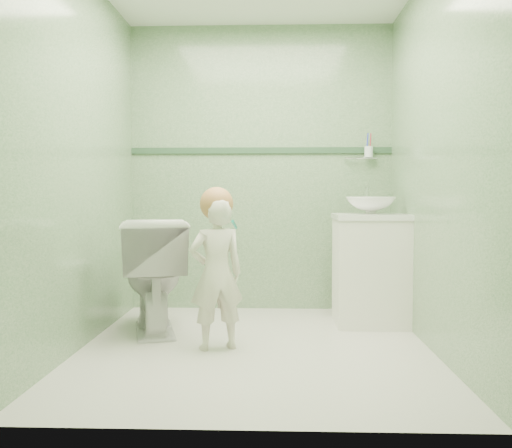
{
  "coord_description": "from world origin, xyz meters",
  "views": [
    {
      "loc": [
        0.13,
        -3.48,
        0.96
      ],
      "look_at": [
        0.0,
        0.15,
        0.78
      ],
      "focal_mm": 38.98,
      "sensor_mm": 36.0,
      "label": 1
    }
  ],
  "objects": [
    {
      "name": "ground",
      "position": [
        0.0,
        0.0,
        0.0
      ],
      "size": [
        2.5,
        2.5,
        0.0
      ],
      "primitive_type": "plane",
      "color": "beige",
      "rests_on": "ground"
    },
    {
      "name": "room_shell",
      "position": [
        0.0,
        0.0,
        1.2
      ],
      "size": [
        2.5,
        2.54,
        2.4
      ],
      "color": "#6A9167",
      "rests_on": "ground"
    },
    {
      "name": "trim_stripe",
      "position": [
        0.0,
        1.24,
        1.35
      ],
      "size": [
        2.2,
        0.02,
        0.05
      ],
      "primitive_type": "cube",
      "color": "#2D4D34",
      "rests_on": "room_shell"
    },
    {
      "name": "vanity",
      "position": [
        0.84,
        0.7,
        0.4
      ],
      "size": [
        0.52,
        0.5,
        0.8
      ],
      "primitive_type": "cube",
      "color": "white",
      "rests_on": "ground"
    },
    {
      "name": "counter",
      "position": [
        0.84,
        0.7,
        0.81
      ],
      "size": [
        0.54,
        0.52,
        0.04
      ],
      "primitive_type": "cube",
      "color": "white",
      "rests_on": "vanity"
    },
    {
      "name": "basin",
      "position": [
        0.84,
        0.7,
        0.89
      ],
      "size": [
        0.37,
        0.37,
        0.13
      ],
      "primitive_type": "imported",
      "color": "white",
      "rests_on": "counter"
    },
    {
      "name": "faucet",
      "position": [
        0.84,
        0.89,
        0.97
      ],
      "size": [
        0.03,
        0.13,
        0.18
      ],
      "color": "silver",
      "rests_on": "counter"
    },
    {
      "name": "cup_holder",
      "position": [
        0.89,
        1.18,
        1.33
      ],
      "size": [
        0.26,
        0.07,
        0.21
      ],
      "color": "silver",
      "rests_on": "room_shell"
    },
    {
      "name": "toilet",
      "position": [
        -0.74,
        0.4,
        0.4
      ],
      "size": [
        0.64,
        0.88,
        0.81
      ],
      "primitive_type": "imported",
      "rotation": [
        0.0,
        0.0,
        3.4
      ],
      "color": "white",
      "rests_on": "ground"
    },
    {
      "name": "toddler",
      "position": [
        -0.24,
        -0.03,
        0.47
      ],
      "size": [
        0.4,
        0.34,
        0.95
      ],
      "primitive_type": "imported",
      "rotation": [
        0.0,
        0.0,
        3.5
      ],
      "color": "silver",
      "rests_on": "ground"
    },
    {
      "name": "hair_cap",
      "position": [
        -0.24,
        -0.01,
        0.91
      ],
      "size": [
        0.21,
        0.21,
        0.21
      ],
      "primitive_type": "sphere",
      "color": "#B57844",
      "rests_on": "toddler"
    },
    {
      "name": "teal_toothbrush",
      "position": [
        -0.13,
        -0.12,
        0.79
      ],
      "size": [
        0.1,
        0.14,
        0.08
      ],
      "color": "#159783",
      "rests_on": "toddler"
    }
  ]
}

